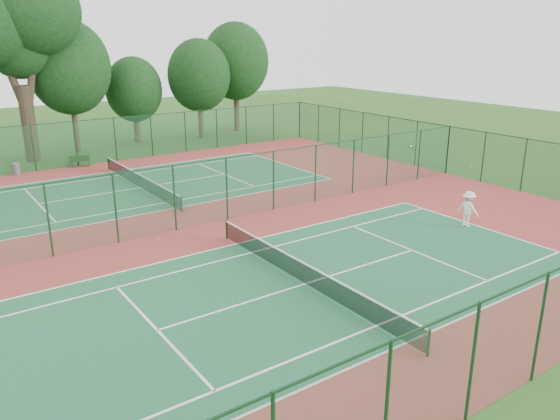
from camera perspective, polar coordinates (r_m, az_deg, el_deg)
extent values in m
plane|color=#26551A|center=(29.62, -8.06, -1.53)|extent=(120.00, 120.00, 0.00)
cube|color=maroon|center=(29.62, -8.06, -1.52)|extent=(40.00, 36.00, 0.01)
cube|color=#1E5F39|center=(22.52, 2.59, -7.74)|extent=(23.77, 10.97, 0.01)
cube|color=#1E6139|center=(37.54, -14.38, 2.26)|extent=(23.77, 10.97, 0.01)
cube|color=#1A5031|center=(45.52, -18.68, 6.80)|extent=(40.00, 0.02, 3.50)
cube|color=#13341C|center=(45.25, -18.89, 8.93)|extent=(40.00, 0.05, 0.05)
cube|color=#17462B|center=(16.40, 22.71, -12.83)|extent=(40.00, 0.02, 3.50)
cube|color=#13351C|center=(15.63, 23.46, -7.40)|extent=(40.00, 0.05, 0.05)
cube|color=#17452E|center=(41.77, 17.12, 6.03)|extent=(0.02, 36.00, 3.50)
cube|color=#153B22|center=(41.48, 17.34, 8.34)|extent=(0.05, 36.00, 0.05)
cube|color=#1A502C|center=(29.09, -8.21, 1.72)|extent=(40.00, 0.02, 3.50)
cube|color=#163D1D|center=(28.67, -8.36, 5.01)|extent=(40.00, 0.05, 0.05)
cylinder|color=#14371C|center=(18.28, 15.26, -13.26)|extent=(0.10, 0.10, 0.97)
cylinder|color=#14371C|center=(27.29, -5.60, -2.06)|extent=(0.10, 0.10, 0.97)
cube|color=black|center=(22.33, 2.61, -6.66)|extent=(0.02, 12.80, 0.85)
cube|color=white|center=(22.15, 2.63, -5.63)|extent=(0.04, 12.80, 0.06)
cylinder|color=#153C24|center=(31.70, -10.25, 0.59)|extent=(0.10, 0.10, 0.97)
cylinder|color=#153C24|center=(43.32, -17.50, 4.68)|extent=(0.10, 0.10, 0.97)
cube|color=black|center=(37.42, -14.43, 2.96)|extent=(0.02, 12.80, 0.85)
cube|color=white|center=(37.31, -14.48, 3.60)|extent=(0.04, 12.80, 0.06)
imported|color=white|center=(30.43, 19.06, 0.11)|extent=(0.83, 1.30, 1.92)
cylinder|color=slate|center=(43.98, -25.80, 3.86)|extent=(0.60, 0.60, 0.88)
cube|color=#133718|center=(45.06, -20.91, 4.49)|extent=(0.18, 0.40, 0.45)
cube|color=#133718|center=(45.03, -19.40, 4.64)|extent=(0.18, 0.40, 0.45)
cube|color=#133718|center=(44.99, -20.19, 4.86)|extent=(1.54, 0.81, 0.05)
cube|color=#133718|center=(44.75, -20.22, 5.10)|extent=(1.44, 0.45, 0.45)
sphere|color=#DCF138|center=(30.63, -1.09, -0.61)|extent=(0.07, 0.07, 0.07)
sphere|color=gold|center=(32.92, 4.03, 0.67)|extent=(0.07, 0.07, 0.07)
sphere|color=yellow|center=(27.74, -12.53, -3.05)|extent=(0.07, 0.07, 0.07)
cylinder|color=#32261B|center=(48.18, -24.77, 8.18)|extent=(1.10, 1.10, 5.99)
cylinder|color=#32261B|center=(47.90, -26.62, 13.34)|extent=(2.03, 0.60, 5.96)
cylinder|color=#32261B|center=(47.72, -24.40, 13.98)|extent=(1.90, 0.56, 6.46)
sphere|color=black|center=(47.83, -24.26, 18.46)|extent=(6.79, 6.79, 6.79)
sphere|color=black|center=(48.53, -25.66, 15.29)|extent=(5.19, 5.19, 5.19)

